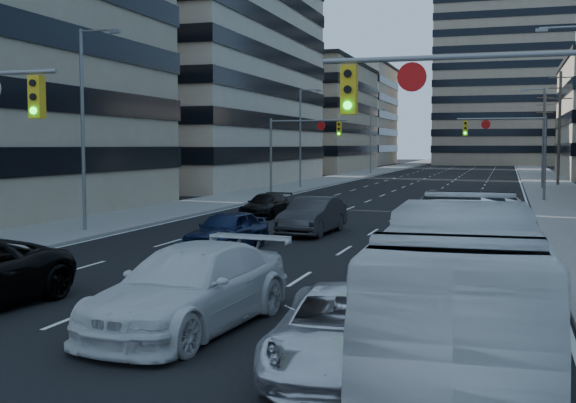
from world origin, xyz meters
The scene contains 23 objects.
road_surface centered at (0.00, 130.00, 0.01)m, with size 18.00×300.00×0.02m, color black.
sidewalk_left centered at (-11.50, 130.00, 0.07)m, with size 5.00×300.00×0.15m, color slate.
sidewalk_right centered at (11.50, 130.00, 0.07)m, with size 5.00×300.00×0.15m, color slate.
office_left_mid centered at (-27.00, 60.00, 14.00)m, with size 26.00×34.00×28.00m, color #ADA089.
office_left_far centered at (-24.00, 100.00, 8.00)m, with size 20.00×30.00×16.00m, color gray.
apartment_tower centered at (6.00, 150.00, 29.00)m, with size 26.00×26.00×58.00m, color gray.
bg_block_left centered at (-28.00, 140.00, 10.00)m, with size 24.00×24.00×20.00m, color #ADA089.
signal_near_right centered at (7.45, 8.00, 4.33)m, with size 6.59×0.33×6.00m.
signal_far_left centered at (-7.68, 45.00, 4.30)m, with size 6.09×0.33×6.00m.
signal_far_right centered at (7.68, 45.00, 4.30)m, with size 6.09×0.33×6.00m.
utility_pole_midblock centered at (12.20, 66.00, 5.78)m, with size 2.20×0.28×11.00m.
utility_pole_distant centered at (12.20, 96.00, 5.78)m, with size 2.20×0.28×11.00m.
streetlight_left_near centered at (-10.34, 20.00, 5.05)m, with size 2.03×0.22×9.00m.
streetlight_left_mid centered at (-10.34, 55.00, 5.05)m, with size 2.03×0.22×9.00m.
streetlight_left_far centered at (-10.34, 90.00, 5.05)m, with size 2.03×0.22×9.00m.
streetlight_right_far centered at (10.34, 60.00, 5.05)m, with size 2.03×0.22×9.00m.
white_van centered at (1.14, 5.88, 0.88)m, with size 2.47×6.08×1.77m, color silver.
silver_suv centered at (4.88, 4.04, 0.71)m, with size 2.35×5.10×1.42m, color silver.
transit_bus centered at (6.84, 5.10, 1.46)m, with size 2.45×10.48×2.92m, color silver.
sedan_blue centered at (-2.40, 16.82, 0.75)m, with size 1.78×4.43×1.51m, color #0E1938.
sedan_grey_center centered at (-0.64, 22.56, 0.82)m, with size 1.74×4.98×1.64m, color #2C2C2E.
sedan_black_far centered at (-5.03, 29.12, 0.64)m, with size 1.80×4.44×1.29m, color black.
sedan_grey_right centered at (3.30, 37.52, 0.62)m, with size 1.45×3.61×1.23m, color #39393C.
Camera 1 is at (7.54, -8.00, 3.90)m, focal length 45.00 mm.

